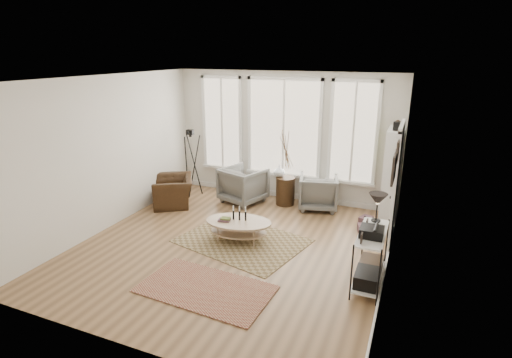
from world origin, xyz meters
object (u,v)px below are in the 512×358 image
at_px(coffee_table, 238,225).
at_px(armchair_right, 318,192).
at_px(side_table, 286,168).
at_px(accent_chair, 173,191).
at_px(armchair_left, 243,185).
at_px(bookcase, 392,176).
at_px(low_shelf, 371,252).

relative_size(coffee_table, armchair_right, 1.57).
xyz_separation_m(side_table, accent_chair, (-2.32, -0.98, -0.53)).
relative_size(coffee_table, armchair_left, 1.46).
height_order(coffee_table, side_table, side_table).
bearing_deg(bookcase, coffee_table, -141.19).
bearing_deg(bookcase, low_shelf, -91.28).
bearing_deg(armchair_left, armchair_right, -152.43).
height_order(armchair_right, accent_chair, armchair_right).
relative_size(armchair_left, accent_chair, 0.92).
relative_size(side_table, accent_chair, 1.81).
relative_size(low_shelf, side_table, 0.74).
bearing_deg(bookcase, armchair_right, 175.04).
bearing_deg(coffee_table, side_table, 84.03).
height_order(armchair_left, accent_chair, armchair_left).
relative_size(bookcase, coffee_table, 1.58).
distance_m(bookcase, armchair_left, 3.22).
height_order(low_shelf, coffee_table, low_shelf).
xyz_separation_m(low_shelf, coffee_table, (-2.39, 0.55, -0.21)).
relative_size(bookcase, armchair_right, 2.48).
bearing_deg(coffee_table, bookcase, 38.81).
bearing_deg(armchair_right, armchair_left, -4.96).
bearing_deg(coffee_table, armchair_left, 111.45).
xyz_separation_m(bookcase, accent_chair, (-4.55, -0.89, -0.64)).
height_order(side_table, accent_chair, side_table).
distance_m(low_shelf, coffee_table, 2.46).
bearing_deg(accent_chair, armchair_left, 85.58).
xyz_separation_m(armchair_left, armchair_right, (1.67, 0.26, -0.03)).
height_order(bookcase, coffee_table, bookcase).
bearing_deg(accent_chair, low_shelf, 36.86).
distance_m(bookcase, side_table, 2.24).
distance_m(low_shelf, side_table, 3.41).
xyz_separation_m(coffee_table, armchair_left, (-0.72, 1.84, 0.11)).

